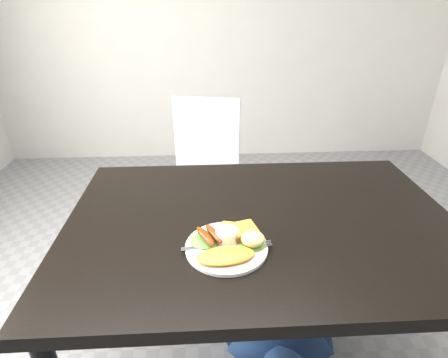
{
  "coord_description": "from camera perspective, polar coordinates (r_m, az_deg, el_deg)",
  "views": [
    {
      "loc": [
        -0.17,
        -0.89,
        1.36
      ],
      "look_at": [
        -0.12,
        -0.02,
        0.9
      ],
      "focal_mm": 28.0,
      "sensor_mm": 36.0,
      "label": 1
    }
  ],
  "objects": [
    {
      "name": "plate",
      "position": [
        0.96,
        0.41,
        -11.05
      ],
      "size": [
        0.22,
        0.22,
        0.01
      ],
      "primitive_type": "cylinder",
      "color": "white",
      "rests_on": "dining_table"
    },
    {
      "name": "potato_salad",
      "position": [
        0.95,
        4.74,
        -9.73
      ],
      "size": [
        0.07,
        0.06,
        0.03
      ],
      "primitive_type": "ellipsoid",
      "rotation": [
        0.0,
        0.0,
        0.01
      ],
      "color": "beige",
      "rests_on": "lettuce_right"
    },
    {
      "name": "dining_chair",
      "position": [
        1.9,
        -2.59,
        -0.96
      ],
      "size": [
        0.43,
        0.43,
        0.04
      ],
      "primitive_type": "cube",
      "rotation": [
        0.0,
        0.0,
        -0.18
      ],
      "color": "tan",
      "rests_on": "ground"
    },
    {
      "name": "lettuce_right",
      "position": [
        0.96,
        4.68,
        -10.48
      ],
      "size": [
        0.08,
        0.07,
        0.01
      ],
      "primitive_type": "ellipsoid",
      "rotation": [
        0.0,
        0.0,
        -0.15
      ],
      "color": "#4DA032",
      "rests_on": "plate"
    },
    {
      "name": "dining_table",
      "position": [
        1.1,
        6.14,
        -7.28
      ],
      "size": [
        1.2,
        0.8,
        0.04
      ],
      "primitive_type": "cube",
      "color": "black",
      "rests_on": "ground"
    },
    {
      "name": "fork",
      "position": [
        0.96,
        -1.51,
        -10.83
      ],
      "size": [
        0.18,
        0.04,
        0.0
      ],
      "primitive_type": "cube",
      "rotation": [
        0.0,
        0.0,
        0.14
      ],
      "color": "#ADAFB7",
      "rests_on": "plate"
    },
    {
      "name": "toast_a",
      "position": [
        0.99,
        1.68,
        -8.77
      ],
      "size": [
        0.1,
        0.1,
        0.01
      ],
      "primitive_type": "cube",
      "rotation": [
        0.0,
        0.0,
        -0.26
      ],
      "color": "brown",
      "rests_on": "plate"
    },
    {
      "name": "sausage_a",
      "position": [
        0.96,
        -3.05,
        -9.31
      ],
      "size": [
        0.07,
        0.1,
        0.02
      ],
      "primitive_type": "ellipsoid",
      "rotation": [
        0.0,
        0.0,
        0.49
      ],
      "color": "#712400",
      "rests_on": "lettuce_left"
    },
    {
      "name": "lettuce_left",
      "position": [
        0.97,
        -2.99,
        -9.86
      ],
      "size": [
        0.11,
        0.1,
        0.01
      ],
      "primitive_type": "ellipsoid",
      "rotation": [
        0.0,
        0.0,
        0.22
      ],
      "color": "#328C28",
      "rests_on": "plate"
    },
    {
      "name": "toast_b",
      "position": [
        0.98,
        3.27,
        -8.3
      ],
      "size": [
        0.09,
        0.09,
        0.01
      ],
      "primitive_type": "cube",
      "rotation": [
        0.0,
        0.0,
        0.28
      ],
      "color": "brown",
      "rests_on": "toast_a"
    },
    {
      "name": "person",
      "position": [
        1.47,
        8.69,
        6.38
      ],
      "size": [
        0.63,
        0.45,
        1.67
      ],
      "primitive_type": "imported",
      "rotation": [
        0.0,
        0.0,
        3.06
      ],
      "color": "navy",
      "rests_on": "ground"
    },
    {
      "name": "ramekin",
      "position": [
        0.96,
        0.46,
        -9.27
      ],
      "size": [
        0.08,
        0.08,
        0.04
      ],
      "primitive_type": "cylinder",
      "rotation": [
        0.0,
        0.0,
        -0.38
      ],
      "color": "white",
      "rests_on": "plate"
    },
    {
      "name": "omelette",
      "position": [
        0.91,
        0.25,
        -12.4
      ],
      "size": [
        0.16,
        0.09,
        0.02
      ],
      "primitive_type": "ellipsoid",
      "rotation": [
        0.0,
        0.0,
        0.13
      ],
      "color": "yellow",
      "rests_on": "plate"
    },
    {
      "name": "sausage_b",
      "position": [
        0.97,
        -1.7,
        -8.92
      ],
      "size": [
        0.06,
        0.09,
        0.02
      ],
      "primitive_type": "ellipsoid",
      "rotation": [
        0.0,
        0.0,
        0.42
      ],
      "color": "#642608",
      "rests_on": "lettuce_left"
    }
  ]
}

